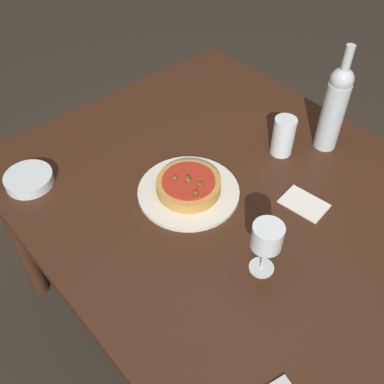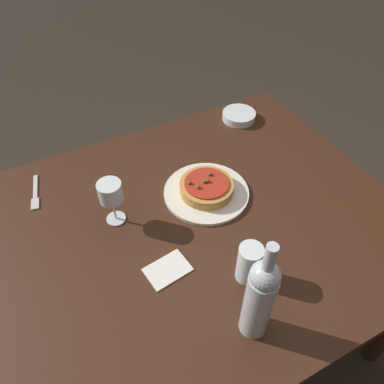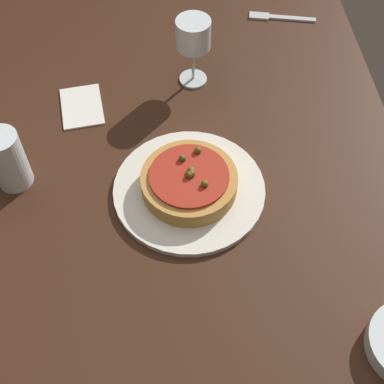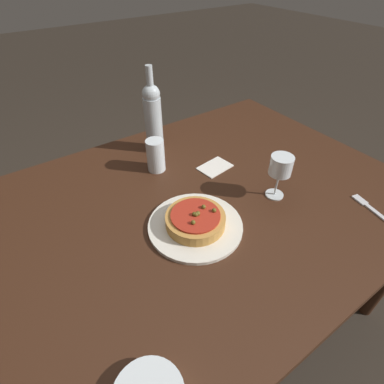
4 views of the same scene
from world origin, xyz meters
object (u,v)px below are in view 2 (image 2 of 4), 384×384
wine_bottle (258,298)px  fork (35,194)px  water_cup (249,263)px  dining_table (187,240)px  side_bowl (239,116)px  wine_glass (111,194)px  pizza (206,187)px  dinner_plate (206,192)px

wine_bottle → fork: 0.85m
fork → water_cup: bearing=49.8°
dining_table → side_bowl: (0.47, 0.42, 0.09)m
side_bowl → fork: side_bowl is taller
dining_table → water_cup: bearing=-73.9°
wine_glass → pizza: bearing=-6.1°
wine_glass → wine_bottle: wine_bottle is taller
wine_bottle → wine_glass: bearing=110.3°
pizza → wine_glass: (-0.32, 0.03, 0.09)m
dinner_plate → fork: bearing=153.1°
pizza → wine_bottle: wine_bottle is taller
dining_table → wine_glass: (-0.19, 0.13, 0.19)m
wine_bottle → side_bowl: wine_bottle is taller
wine_bottle → water_cup: size_ratio=2.74×
side_bowl → fork: 0.87m
wine_glass → side_bowl: wine_glass is taller
wine_bottle → fork: wine_bottle is taller
pizza → fork: (-0.53, 0.27, -0.03)m
pizza → wine_bottle: 0.50m
dinner_plate → water_cup: bearing=-99.3°
dinner_plate → wine_bottle: (-0.13, -0.47, 0.14)m
fork → side_bowl: bearing=105.8°
dinner_plate → dining_table: bearing=-142.8°
water_cup → dining_table: bearing=106.1°
dining_table → wine_glass: 0.30m
dining_table → fork: fork is taller
fork → wine_glass: bearing=54.0°
side_bowl → fork: bearing=-176.2°
pizza → wine_bottle: (-0.13, -0.47, 0.12)m
pizza → side_bowl: 0.47m
dining_table → pizza: 0.19m
dinner_plate → pizza: (-0.00, 0.00, 0.03)m
dining_table → pizza: (0.13, 0.10, 0.11)m
dining_table → fork: 0.55m
dinner_plate → side_bowl: 0.47m
pizza → side_bowl: pizza is taller
wine_glass → fork: bearing=132.1°
pizza → wine_glass: size_ratio=1.16×
water_cup → wine_glass: bearing=125.0°
dinner_plate → pizza: pizza is taller
pizza → wine_glass: wine_glass is taller
dining_table → wine_glass: bearing=145.8°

